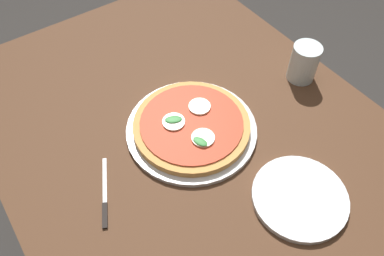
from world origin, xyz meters
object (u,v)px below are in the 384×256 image
object	(u,v)px
pizza	(192,125)
knife	(105,201)
glass_cup	(304,63)
dining_table	(199,163)
serving_tray	(192,129)
plate_white	(300,197)

from	to	relation	value
pizza	knife	bearing A→B (deg)	-79.44
knife	glass_cup	size ratio (longest dim) A/B	1.54
dining_table	pizza	xyz separation A→B (m)	(-0.03, 0.00, 0.13)
serving_tray	knife	size ratio (longest dim) A/B	1.99
pizza	glass_cup	size ratio (longest dim) A/B	2.72
dining_table	plate_white	bearing A→B (deg)	18.10
knife	glass_cup	world-z (taller)	glass_cup
pizza	glass_cup	distance (m)	0.36
pizza	knife	size ratio (longest dim) A/B	1.77
serving_tray	pizza	xyz separation A→B (m)	(0.00, 0.00, 0.02)
pizza	glass_cup	world-z (taller)	glass_cup
serving_tray	glass_cup	size ratio (longest dim) A/B	3.07
dining_table	glass_cup	bearing A→B (deg)	92.71
plate_white	knife	bearing A→B (deg)	-124.47
pizza	knife	world-z (taller)	pizza
dining_table	plate_white	distance (m)	0.29
plate_white	glass_cup	world-z (taller)	glass_cup
serving_tray	knife	world-z (taller)	serving_tray
serving_tray	pizza	bearing A→B (deg)	81.31
serving_tray	plate_white	world-z (taller)	plate_white
pizza	plate_white	world-z (taller)	pizza
glass_cup	knife	bearing A→B (deg)	-87.02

